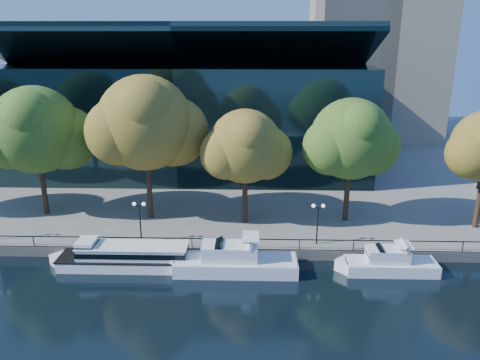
{
  "coord_description": "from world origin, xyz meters",
  "views": [
    {
      "loc": [
        5.63,
        -36.34,
        20.44
      ],
      "look_at": [
        4.35,
        8.0,
        6.18
      ],
      "focal_mm": 35.0,
      "sensor_mm": 36.0,
      "label": 1
    }
  ],
  "objects_px": {
    "tree_1": "(38,132)",
    "tree_3": "(247,148)",
    "cruiser_far": "(387,263)",
    "tree_2": "(147,125)",
    "cruiser_near": "(230,261)",
    "lamp_1": "(140,213)",
    "tour_boat": "(125,256)",
    "lamp_2": "(318,214)",
    "tree_4": "(353,141)"
  },
  "relations": [
    {
      "from": "tour_boat",
      "to": "lamp_1",
      "type": "relative_size",
      "value": 3.4
    },
    {
      "from": "tour_boat",
      "to": "cruiser_near",
      "type": "relative_size",
      "value": 1.14
    },
    {
      "from": "tree_2",
      "to": "lamp_2",
      "type": "relative_size",
      "value": 3.79
    },
    {
      "from": "tree_3",
      "to": "cruiser_near",
      "type": "bearing_deg",
      "value": -97.94
    },
    {
      "from": "cruiser_far",
      "to": "lamp_2",
      "type": "bearing_deg",
      "value": 148.27
    },
    {
      "from": "cruiser_far",
      "to": "cruiser_near",
      "type": "bearing_deg",
      "value": -178.61
    },
    {
      "from": "tree_2",
      "to": "tree_4",
      "type": "xyz_separation_m",
      "value": [
        20.99,
        -0.19,
        -1.47
      ]
    },
    {
      "from": "cruiser_near",
      "to": "tree_2",
      "type": "distance_m",
      "value": 16.78
    },
    {
      "from": "cruiser_far",
      "to": "tree_1",
      "type": "bearing_deg",
      "value": 163.23
    },
    {
      "from": "tree_2",
      "to": "tree_4",
      "type": "distance_m",
      "value": 21.04
    },
    {
      "from": "tree_3",
      "to": "tree_1",
      "type": "bearing_deg",
      "value": 175.38
    },
    {
      "from": "lamp_1",
      "to": "tree_4",
      "type": "bearing_deg",
      "value": 15.83
    },
    {
      "from": "tour_boat",
      "to": "tree_3",
      "type": "xyz_separation_m",
      "value": [
        10.79,
        8.32,
        7.97
      ]
    },
    {
      "from": "cruiser_near",
      "to": "tree_3",
      "type": "distance_m",
      "value": 12.08
    },
    {
      "from": "tour_boat",
      "to": "lamp_1",
      "type": "distance_m",
      "value": 4.39
    },
    {
      "from": "cruiser_far",
      "to": "tree_2",
      "type": "bearing_deg",
      "value": 157.03
    },
    {
      "from": "tree_4",
      "to": "tour_boat",
      "type": "bearing_deg",
      "value": -157.03
    },
    {
      "from": "lamp_1",
      "to": "lamp_2",
      "type": "relative_size",
      "value": 1.0
    },
    {
      "from": "lamp_1",
      "to": "cruiser_far",
      "type": "bearing_deg",
      "value": -8.95
    },
    {
      "from": "tree_1",
      "to": "tree_2",
      "type": "distance_m",
      "value": 11.9
    },
    {
      "from": "cruiser_near",
      "to": "tree_1",
      "type": "distance_m",
      "value": 25.14
    },
    {
      "from": "cruiser_far",
      "to": "tree_3",
      "type": "distance_m",
      "value": 17.26
    },
    {
      "from": "cruiser_near",
      "to": "tree_4",
      "type": "height_order",
      "value": "tree_4"
    },
    {
      "from": "cruiser_far",
      "to": "lamp_2",
      "type": "height_order",
      "value": "lamp_2"
    },
    {
      "from": "cruiser_near",
      "to": "cruiser_far",
      "type": "relative_size",
      "value": 1.34
    },
    {
      "from": "tour_boat",
      "to": "tree_4",
      "type": "distance_m",
      "value": 24.94
    },
    {
      "from": "cruiser_near",
      "to": "tree_3",
      "type": "bearing_deg",
      "value": 82.06
    },
    {
      "from": "tour_boat",
      "to": "tree_3",
      "type": "height_order",
      "value": "tree_3"
    },
    {
      "from": "cruiser_far",
      "to": "tree_4",
      "type": "relative_size",
      "value": 0.68
    },
    {
      "from": "lamp_1",
      "to": "lamp_2",
      "type": "bearing_deg",
      "value": 0.0
    },
    {
      "from": "cruiser_far",
      "to": "tree_1",
      "type": "height_order",
      "value": "tree_1"
    },
    {
      "from": "tree_3",
      "to": "lamp_2",
      "type": "distance_m",
      "value": 9.89
    },
    {
      "from": "tree_2",
      "to": "lamp_1",
      "type": "distance_m",
      "value": 9.42
    },
    {
      "from": "lamp_2",
      "to": "tour_boat",
      "type": "bearing_deg",
      "value": -169.56
    },
    {
      "from": "tree_2",
      "to": "tree_3",
      "type": "bearing_deg",
      "value": -5.62
    },
    {
      "from": "cruiser_far",
      "to": "lamp_2",
      "type": "xyz_separation_m",
      "value": [
        -5.75,
        3.55,
        3.06
      ]
    },
    {
      "from": "cruiser_near",
      "to": "tree_1",
      "type": "height_order",
      "value": "tree_1"
    },
    {
      "from": "tour_boat",
      "to": "lamp_2",
      "type": "bearing_deg",
      "value": 10.44
    },
    {
      "from": "cruiser_far",
      "to": "tree_3",
      "type": "height_order",
      "value": "tree_3"
    },
    {
      "from": "tree_1",
      "to": "tree_3",
      "type": "height_order",
      "value": "tree_1"
    },
    {
      "from": "cruiser_near",
      "to": "tree_4",
      "type": "distance_m",
      "value": 17.74
    },
    {
      "from": "tree_2",
      "to": "lamp_2",
      "type": "distance_m",
      "value": 19.43
    },
    {
      "from": "tree_1",
      "to": "tree_3",
      "type": "distance_m",
      "value": 22.15
    },
    {
      "from": "cruiser_near",
      "to": "lamp_1",
      "type": "xyz_separation_m",
      "value": [
        -8.79,
        3.89,
        2.9
      ]
    },
    {
      "from": "tree_1",
      "to": "tree_2",
      "type": "relative_size",
      "value": 0.92
    },
    {
      "from": "lamp_1",
      "to": "lamp_2",
      "type": "xyz_separation_m",
      "value": [
        16.82,
        0.0,
        0.0
      ]
    },
    {
      "from": "cruiser_near",
      "to": "lamp_2",
      "type": "bearing_deg",
      "value": 25.83
    },
    {
      "from": "lamp_2",
      "to": "cruiser_near",
      "type": "bearing_deg",
      "value": -154.17
    },
    {
      "from": "cruiser_far",
      "to": "lamp_1",
      "type": "distance_m",
      "value": 23.05
    },
    {
      "from": "tree_3",
      "to": "lamp_1",
      "type": "height_order",
      "value": "tree_3"
    }
  ]
}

